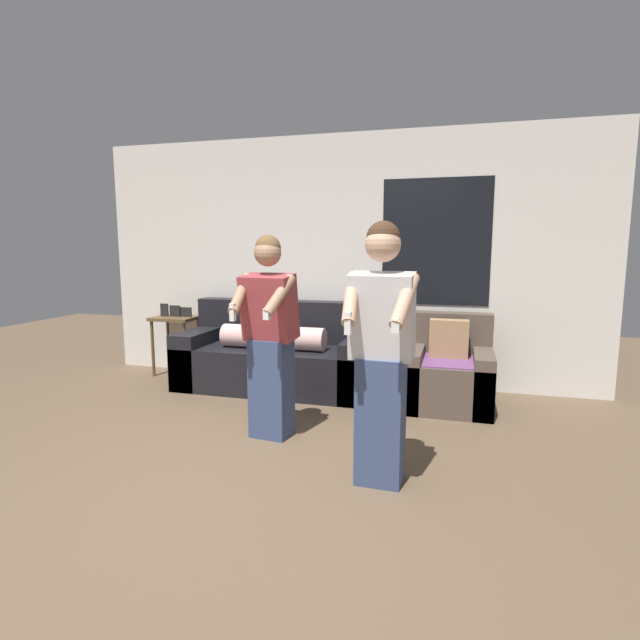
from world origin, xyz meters
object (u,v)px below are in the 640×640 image
armchair (447,373)px  person_right (381,353)px  side_table (176,326)px  couch (279,358)px  person_left (270,337)px

armchair → person_right: bearing=-102.0°
armchair → side_table: 3.16m
side_table → person_right: bearing=-37.3°
couch → armchair: 1.77m
side_table → person_right: 3.47m
couch → side_table: couch is taller
armchair → person_left: size_ratio=0.54×
side_table → person_right: size_ratio=0.51×
couch → armchair: (1.76, -0.12, -0.02)m
person_left → person_right: person_right is taller
couch → armchair: size_ratio=2.43×
armchair → person_left: (-1.33, -1.21, 0.50)m
person_left → couch: bearing=107.8°
couch → side_table: size_ratio=2.48×
side_table → person_left: 2.38m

